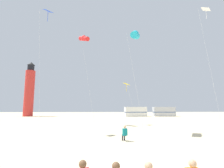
{
  "coord_description": "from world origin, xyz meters",
  "views": [
    {
      "loc": [
        -1.23,
        -6.47,
        2.47
      ],
      "look_at": [
        -0.17,
        12.04,
        5.09
      ],
      "focal_mm": 27.33,
      "sensor_mm": 36.0,
      "label": 1
    }
  ],
  "objects": [
    {
      "name": "kite_flyer_standing",
      "position": [
        0.48,
        6.75,
        0.61
      ],
      "size": [
        0.41,
        0.55,
        1.16
      ],
      "rotation": [
        0.0,
        0.0,
        3.35
      ],
      "color": "#147F84",
      "rests_on": "ground"
    },
    {
      "name": "lighthouse_distant",
      "position": [
        -23.62,
        46.93,
        7.84
      ],
      "size": [
        2.8,
        2.8,
        16.8
      ],
      "color": "red",
      "rests_on": "ground"
    },
    {
      "name": "kite_tube_cyan",
      "position": [
        2.21,
        10.53,
        10.14
      ],
      "size": [
        1.78,
        2.58,
        10.84
      ],
      "color": "silver",
      "rests_on": "ground"
    },
    {
      "name": "kite_diamond_white",
      "position": [
        10.76,
        11.35,
        13.2
      ],
      "size": [
        1.61,
        1.61,
        14.16
      ],
      "color": "silver",
      "rests_on": "ground"
    },
    {
      "name": "kite_diamond_blue",
      "position": [
        -7.18,
        10.93,
        12.19
      ],
      "size": [
        1.48,
        1.48,
        13.05
      ],
      "color": "silver",
      "rests_on": "ground"
    },
    {
      "name": "kite_diamond_gold",
      "position": [
        2.5,
        19.4,
        5.95
      ],
      "size": [
        2.17,
        2.17,
        6.37
      ],
      "color": "silver",
      "rests_on": "ground"
    },
    {
      "name": "rv_van_white",
      "position": [
        8.66,
        44.31,
        1.39
      ],
      "size": [
        6.58,
        2.75,
        2.8
      ],
      "rotation": [
        0.0,
        0.0,
        0.06
      ],
      "color": "white",
      "rests_on": "ground"
    },
    {
      "name": "kite_tube_scarlet",
      "position": [
        -4.21,
        19.56,
        13.46
      ],
      "size": [
        2.93,
        3.11,
        14.17
      ],
      "color": "silver",
      "rests_on": "ground"
    },
    {
      "name": "rv_van_silver",
      "position": [
        17.41,
        44.64,
        1.39
      ],
      "size": [
        6.51,
        2.54,
        2.8
      ],
      "rotation": [
        0.0,
        0.0,
        -0.03
      ],
      "color": "#B7BABF",
      "rests_on": "ground"
    }
  ]
}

